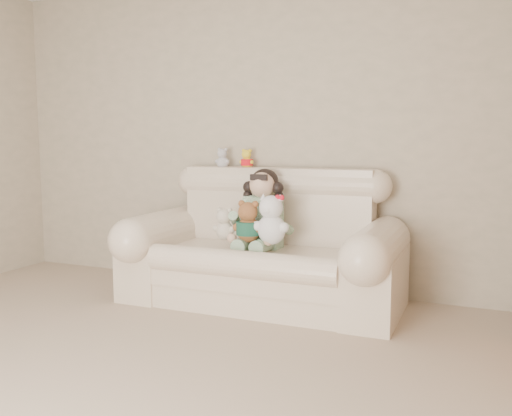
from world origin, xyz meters
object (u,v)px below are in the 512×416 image
object	(u,v)px
sofa	(261,237)
brown_teddy	(248,218)
seated_child	(263,208)
cream_teddy	(225,221)
white_cat	(272,214)

from	to	relation	value
sofa	brown_teddy	size ratio (longest dim) A/B	5.78
seated_child	brown_teddy	size ratio (longest dim) A/B	1.71
sofa	cream_teddy	distance (m)	0.31
sofa	cream_teddy	xyz separation A→B (m)	(-0.24, -0.13, 0.13)
cream_teddy	sofa	bearing A→B (deg)	52.18
sofa	cream_teddy	world-z (taller)	sofa
brown_teddy	cream_teddy	distance (m)	0.20
white_cat	cream_teddy	world-z (taller)	white_cat
sofa	seated_child	size ratio (longest dim) A/B	3.37
seated_child	white_cat	bearing A→B (deg)	-52.42
brown_teddy	white_cat	bearing A→B (deg)	-18.77
seated_child	cream_teddy	bearing A→B (deg)	-134.46
white_cat	cream_teddy	distance (m)	0.39
sofa	white_cat	world-z (taller)	sofa
seated_child	brown_teddy	xyz separation A→B (m)	(-0.02, -0.22, -0.05)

